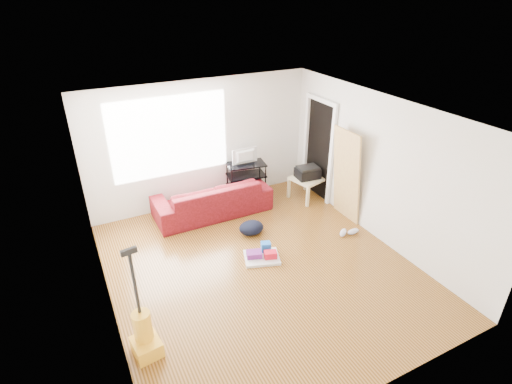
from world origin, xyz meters
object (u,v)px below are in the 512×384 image
bucket (189,224)px  cleaning_tray (262,255)px  tv_stand (246,181)px  backpack (251,234)px  sofa (213,213)px  side_table (307,181)px  vacuum (144,335)px

bucket → cleaning_tray: cleaning_tray is taller
tv_stand → backpack: bearing=-102.9°
sofa → side_table: side_table is taller
vacuum → cleaning_tray: bearing=18.2°
sofa → backpack: 1.07m
side_table → backpack: 1.83m
side_table → backpack: bearing=-156.9°
cleaning_tray → vacuum: (-2.15, -1.02, 0.22)m
sofa → side_table: bearing=171.1°
bucket → cleaning_tray: 1.74m
tv_stand → bucket: size_ratio=3.25×
backpack → vacuum: size_ratio=0.30×
sofa → bucket: sofa is taller
backpack → bucket: bearing=141.0°
cleaning_tray → bucket: bearing=115.4°
cleaning_tray → tv_stand: bearing=71.3°
sofa → cleaning_tray: bearing=96.1°
side_table → cleaning_tray: (-1.80, -1.43, -0.34)m
backpack → side_table: bearing=27.1°
sofa → tv_stand: (0.87, 0.27, 0.40)m
sofa → backpack: sofa is taller
tv_stand → backpack: 1.44m
tv_stand → backpack: (-0.52, -1.28, -0.40)m
tv_stand → bucket: tv_stand is taller
bucket → tv_stand: bearing=17.1°
backpack → vacuum: (-2.31, -1.75, 0.28)m
sofa → cleaning_tray: 1.75m
cleaning_tray → backpack: bearing=77.5°
sofa → vacuum: bearing=54.6°
sofa → vacuum: vacuum is taller
cleaning_tray → vacuum: 2.39m
side_table → cleaning_tray: bearing=-141.6°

